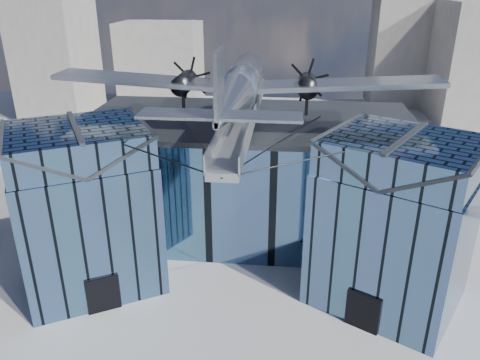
# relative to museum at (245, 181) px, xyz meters

# --- Properties ---
(ground_plane) EXTENTS (120.00, 120.00, 0.00)m
(ground_plane) POSITION_rel_museum_xyz_m (-0.00, -5.82, -5.54)
(ground_plane) COLOR gray
(museum) EXTENTS (32.88, 24.50, 17.60)m
(museum) POSITION_rel_museum_xyz_m (0.00, 0.00, 0.00)
(museum) COLOR #45668C
(museum) RESTS_ON ground
(bg_towers) EXTENTS (77.00, 24.50, 26.00)m
(bg_towers) POSITION_rel_museum_xyz_m (1.45, 44.67, 4.47)
(bg_towers) COLOR gray
(bg_towers) RESTS_ON ground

